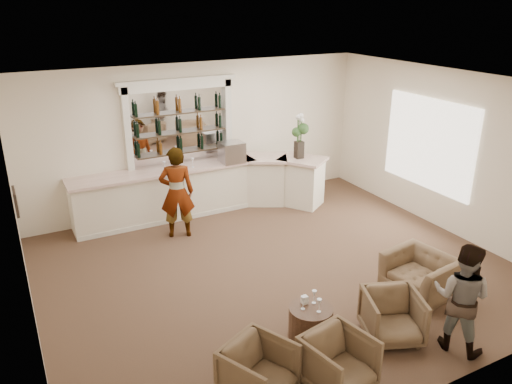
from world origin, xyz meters
TOP-DOWN VIEW (x-y plane):
  - ground at (0.00, 0.00)m, footprint 8.00×8.00m
  - room_shell at (0.16, 0.71)m, footprint 8.04×7.02m
  - bar_counter at (-0.16, 3.00)m, footprint 5.72×1.80m
  - back_bar_alcove at (-0.50, 3.41)m, footprint 2.64×0.25m
  - cocktail_table at (-0.54, -1.90)m, footprint 0.63×0.63m
  - sommelier at (-1.07, 2.14)m, footprint 0.79×0.64m
  - guest at (1.15, -3.00)m, footprint 0.88×0.96m
  - armchair_left at (-1.72, -2.55)m, footprint 1.03×1.04m
  - armchair_center at (-0.77, -2.87)m, footprint 0.91×0.92m
  - armchair_right at (0.49, -2.44)m, footprint 1.00×1.01m
  - armchair_far at (1.70, -1.75)m, footprint 1.06×1.17m
  - espresso_machine at (0.51, 2.91)m, footprint 0.52×0.44m
  - flower_vase at (1.99, 2.45)m, footprint 0.27×0.27m
  - wine_glass_bar_left at (-0.42, 2.94)m, footprint 0.07×0.07m
  - wine_glass_bar_right at (-1.03, 3.00)m, footprint 0.07×0.07m
  - wine_glass_tbl_a at (-0.66, -1.87)m, footprint 0.07×0.07m
  - wine_glass_tbl_b at (-0.44, -1.82)m, footprint 0.07×0.07m
  - wine_glass_tbl_c at (-0.50, -2.03)m, footprint 0.07×0.07m
  - napkin_holder at (-0.56, -1.76)m, footprint 0.08×0.08m

SIDE VIEW (x-z plane):
  - ground at x=0.00m, z-range 0.00..0.00m
  - cocktail_table at x=-0.54m, z-range 0.00..0.50m
  - armchair_far at x=1.70m, z-range 0.00..0.68m
  - armchair_left at x=-1.72m, z-range 0.00..0.72m
  - armchair_right at x=0.49m, z-range 0.00..0.72m
  - armchair_center at x=-0.77m, z-range 0.00..0.72m
  - napkin_holder at x=-0.56m, z-range 0.50..0.62m
  - bar_counter at x=-0.16m, z-range 0.00..1.14m
  - wine_glass_tbl_a at x=-0.66m, z-range 0.50..0.71m
  - wine_glass_tbl_b at x=-0.44m, z-range 0.50..0.71m
  - wine_glass_tbl_c at x=-0.50m, z-range 0.50..0.71m
  - guest at x=1.15m, z-range 0.00..1.59m
  - sommelier at x=-1.07m, z-range 0.00..1.89m
  - wine_glass_bar_left at x=-0.42m, z-range 1.14..1.35m
  - wine_glass_bar_right at x=-1.03m, z-range 1.14..1.35m
  - espresso_machine at x=0.51m, z-range 1.14..1.59m
  - flower_vase at x=1.99m, z-range 1.21..2.24m
  - back_bar_alcove at x=-0.50m, z-range 0.53..3.53m
  - room_shell at x=0.16m, z-range 0.68..4.00m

